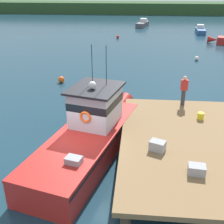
{
  "coord_description": "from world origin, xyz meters",
  "views": [
    {
      "loc": [
        2.4,
        -11.05,
        7.48
      ],
      "look_at": [
        1.2,
        2.16,
        1.4
      ],
      "focal_mm": 46.9,
      "sensor_mm": 36.0,
      "label": 1
    }
  ],
  "objects_px": {
    "main_fishing_boat": "(91,132)",
    "crate_stack_near_edge": "(197,170)",
    "mooring_buoy_channel_marker": "(197,58)",
    "moored_boat_off_the_point": "(200,30)",
    "moored_boat_near_channel": "(143,24)",
    "bait_bucket": "(201,116)",
    "mooring_buoy_inshore": "(61,79)",
    "mooring_buoy_outer": "(118,37)",
    "deckhand_by_the_boat": "(184,90)",
    "crate_single_by_cleat": "(157,146)"
  },
  "relations": [
    {
      "from": "crate_stack_near_edge",
      "to": "moored_boat_near_channel",
      "type": "distance_m",
      "value": 43.09
    },
    {
      "from": "main_fishing_boat",
      "to": "crate_stack_near_edge",
      "type": "relative_size",
      "value": 16.56
    },
    {
      "from": "deckhand_by_the_boat",
      "to": "mooring_buoy_channel_marker",
      "type": "distance_m",
      "value": 14.9
    },
    {
      "from": "mooring_buoy_outer",
      "to": "moored_boat_near_channel",
      "type": "bearing_deg",
      "value": 72.8
    },
    {
      "from": "crate_single_by_cleat",
      "to": "deckhand_by_the_boat",
      "type": "bearing_deg",
      "value": 71.62
    },
    {
      "from": "crate_stack_near_edge",
      "to": "mooring_buoy_channel_marker",
      "type": "relative_size",
      "value": 1.4
    },
    {
      "from": "main_fishing_boat",
      "to": "crate_stack_near_edge",
      "type": "xyz_separation_m",
      "value": [
        4.25,
        -3.05,
        0.37
      ]
    },
    {
      "from": "moored_boat_off_the_point",
      "to": "moored_boat_near_channel",
      "type": "distance_m",
      "value": 10.38
    },
    {
      "from": "deckhand_by_the_boat",
      "to": "moored_boat_off_the_point",
      "type": "height_order",
      "value": "deckhand_by_the_boat"
    },
    {
      "from": "main_fishing_boat",
      "to": "mooring_buoy_channel_marker",
      "type": "xyz_separation_m",
      "value": [
        7.88,
        17.6,
        -0.79
      ]
    },
    {
      "from": "main_fishing_boat",
      "to": "mooring_buoy_inshore",
      "type": "bearing_deg",
      "value": 111.93
    },
    {
      "from": "moored_boat_near_channel",
      "to": "main_fishing_boat",
      "type": "bearing_deg",
      "value": -93.77
    },
    {
      "from": "crate_stack_near_edge",
      "to": "mooring_buoy_channel_marker",
      "type": "distance_m",
      "value": 21.0
    },
    {
      "from": "mooring_buoy_channel_marker",
      "to": "moored_boat_off_the_point",
      "type": "bearing_deg",
      "value": 78.79
    },
    {
      "from": "deckhand_by_the_boat",
      "to": "mooring_buoy_outer",
      "type": "distance_m",
      "value": 26.19
    },
    {
      "from": "moored_boat_off_the_point",
      "to": "mooring_buoy_inshore",
      "type": "xyz_separation_m",
      "value": [
        -15.04,
        -24.35,
        -0.16
      ]
    },
    {
      "from": "main_fishing_boat",
      "to": "mooring_buoy_outer",
      "type": "xyz_separation_m",
      "value": [
        -0.85,
        28.75,
        -0.81
      ]
    },
    {
      "from": "crate_single_by_cleat",
      "to": "crate_stack_near_edge",
      "type": "distance_m",
      "value": 1.94
    },
    {
      "from": "moored_boat_off_the_point",
      "to": "moored_boat_near_channel",
      "type": "bearing_deg",
      "value": 145.0
    },
    {
      "from": "bait_bucket",
      "to": "mooring_buoy_inshore",
      "type": "distance_m",
      "value": 12.33
    },
    {
      "from": "crate_stack_near_edge",
      "to": "deckhand_by_the_boat",
      "type": "bearing_deg",
      "value": 87.24
    },
    {
      "from": "main_fishing_boat",
      "to": "moored_boat_off_the_point",
      "type": "distance_m",
      "value": 35.83
    },
    {
      "from": "bait_bucket",
      "to": "mooring_buoy_channel_marker",
      "type": "bearing_deg",
      "value": 80.57
    },
    {
      "from": "moored_boat_off_the_point",
      "to": "mooring_buoy_inshore",
      "type": "distance_m",
      "value": 28.62
    },
    {
      "from": "main_fishing_boat",
      "to": "mooring_buoy_channel_marker",
      "type": "bearing_deg",
      "value": 65.88
    },
    {
      "from": "crate_single_by_cleat",
      "to": "bait_bucket",
      "type": "bearing_deg",
      "value": 53.75
    },
    {
      "from": "mooring_buoy_inshore",
      "to": "mooring_buoy_channel_marker",
      "type": "distance_m",
      "value": 14.18
    },
    {
      "from": "mooring_buoy_inshore",
      "to": "mooring_buoy_channel_marker",
      "type": "height_order",
      "value": "mooring_buoy_inshore"
    },
    {
      "from": "main_fishing_boat",
      "to": "moored_boat_near_channel",
      "type": "relative_size",
      "value": 1.98
    },
    {
      "from": "main_fishing_boat",
      "to": "mooring_buoy_outer",
      "type": "height_order",
      "value": "main_fishing_boat"
    },
    {
      "from": "deckhand_by_the_boat",
      "to": "moored_boat_near_channel",
      "type": "height_order",
      "value": "deckhand_by_the_boat"
    },
    {
      "from": "moored_boat_near_channel",
      "to": "mooring_buoy_outer",
      "type": "relative_size",
      "value": 12.47
    },
    {
      "from": "crate_stack_near_edge",
      "to": "moored_boat_near_channel",
      "type": "relative_size",
      "value": 0.12
    },
    {
      "from": "main_fishing_boat",
      "to": "crate_single_by_cleat",
      "type": "bearing_deg",
      "value": -28.58
    },
    {
      "from": "crate_stack_near_edge",
      "to": "moored_boat_near_channel",
      "type": "xyz_separation_m",
      "value": [
        -1.61,
        43.05,
        -0.94
      ]
    },
    {
      "from": "crate_single_by_cleat",
      "to": "mooring_buoy_inshore",
      "type": "relative_size",
      "value": 1.21
    },
    {
      "from": "crate_stack_near_edge",
      "to": "moored_boat_off_the_point",
      "type": "xyz_separation_m",
      "value": [
        6.89,
        37.1,
        -0.97
      ]
    },
    {
      "from": "crate_stack_near_edge",
      "to": "moored_boat_near_channel",
      "type": "bearing_deg",
      "value": 92.15
    },
    {
      "from": "bait_bucket",
      "to": "moored_boat_off_the_point",
      "type": "xyz_separation_m",
      "value": [
        5.94,
        32.59,
        -0.97
      ]
    },
    {
      "from": "main_fishing_boat",
      "to": "mooring_buoy_inshore",
      "type": "height_order",
      "value": "main_fishing_boat"
    },
    {
      "from": "main_fishing_boat",
      "to": "bait_bucket",
      "type": "relative_size",
      "value": 29.23
    },
    {
      "from": "crate_stack_near_edge",
      "to": "moored_boat_off_the_point",
      "type": "relative_size",
      "value": 0.13
    },
    {
      "from": "bait_bucket",
      "to": "moored_boat_off_the_point",
      "type": "distance_m",
      "value": 33.15
    },
    {
      "from": "crate_single_by_cleat",
      "to": "bait_bucket",
      "type": "distance_m",
      "value": 3.8
    },
    {
      "from": "moored_boat_off_the_point",
      "to": "mooring_buoy_outer",
      "type": "distance_m",
      "value": 13.1
    },
    {
      "from": "crate_single_by_cleat",
      "to": "moored_boat_off_the_point",
      "type": "relative_size",
      "value": 0.13
    },
    {
      "from": "mooring_buoy_outer",
      "to": "deckhand_by_the_boat",
      "type": "bearing_deg",
      "value": -78.08
    },
    {
      "from": "moored_boat_near_channel",
      "to": "mooring_buoy_inshore",
      "type": "relative_size",
      "value": 10.09
    },
    {
      "from": "mooring_buoy_inshore",
      "to": "main_fishing_boat",
      "type": "bearing_deg",
      "value": -68.07
    },
    {
      "from": "mooring_buoy_channel_marker",
      "to": "crate_stack_near_edge",
      "type": "bearing_deg",
      "value": -99.97
    }
  ]
}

